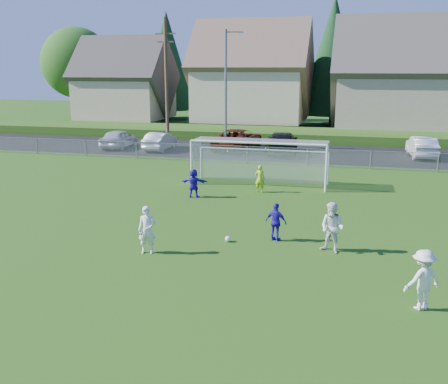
{
  "coord_description": "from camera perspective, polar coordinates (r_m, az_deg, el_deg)",
  "views": [
    {
      "loc": [
        5.15,
        -12.0,
        6.34
      ],
      "look_at": [
        0.0,
        8.0,
        1.4
      ],
      "focal_mm": 42.0,
      "sensor_mm": 36.0,
      "label": 1
    }
  ],
  "objects": [
    {
      "name": "streetlight",
      "position": [
        39.22,
        0.27,
        11.26
      ],
      "size": [
        1.38,
        0.18,
        9.0
      ],
      "color": "slate",
      "rests_on": "ground"
    },
    {
      "name": "player_white_a",
      "position": [
        18.37,
        -8.37,
        -4.12
      ],
      "size": [
        0.69,
        0.53,
        1.68
      ],
      "primitive_type": "imported",
      "rotation": [
        0.0,
        0.0,
        0.23
      ],
      "color": "white",
      "rests_on": "ground"
    },
    {
      "name": "chainlink_fence",
      "position": [
        34.86,
        5.76,
        3.96
      ],
      "size": [
        52.06,
        0.06,
        1.2
      ],
      "color": "gray",
      "rests_on": "ground"
    },
    {
      "name": "player_blue_a",
      "position": [
        19.61,
        5.69,
        -3.27
      ],
      "size": [
        0.91,
        0.58,
        1.44
      ],
      "primitive_type": "imported",
      "rotation": [
        0.0,
        0.0,
        2.84
      ],
      "color": "#2812B0",
      "rests_on": "ground"
    },
    {
      "name": "soccer_goal",
      "position": [
        28.91,
        3.99,
        4.04
      ],
      "size": [
        7.42,
        1.9,
        2.5
      ],
      "color": "white",
      "rests_on": "ground"
    },
    {
      "name": "car_b",
      "position": [
        41.43,
        -6.96,
        5.53
      ],
      "size": [
        1.47,
        4.2,
        1.38
      ],
      "primitive_type": "imported",
      "rotation": [
        0.0,
        0.0,
        3.14
      ],
      "color": "silver",
      "rests_on": "ground"
    },
    {
      "name": "player_blue_b",
      "position": [
        26.07,
        -3.31,
        0.98
      ],
      "size": [
        1.38,
        0.59,
        1.44
      ],
      "primitive_type": "imported",
      "rotation": [
        0.0,
        0.0,
        3.27
      ],
      "color": "#2812B0",
      "rests_on": "ground"
    },
    {
      "name": "goalkeeper",
      "position": [
        27.15,
        3.93,
        1.45
      ],
      "size": [
        0.54,
        0.38,
        1.42
      ],
      "primitive_type": "imported",
      "rotation": [
        0.0,
        0.0,
        3.07
      ],
      "color": "#9CD218",
      "rests_on": "ground"
    },
    {
      "name": "grass_embankment",
      "position": [
        47.65,
        8.17,
        6.16
      ],
      "size": [
        70.0,
        6.0,
        0.8
      ],
      "primitive_type": "cube",
      "color": "#1E420F",
      "rests_on": "ground"
    },
    {
      "name": "player_white_c",
      "position": [
        15.07,
        20.82,
        -8.91
      ],
      "size": [
        1.24,
        1.09,
        1.67
      ],
      "primitive_type": "imported",
      "rotation": [
        0.0,
        0.0,
        3.69
      ],
      "color": "white",
      "rests_on": "ground"
    },
    {
      "name": "car_c",
      "position": [
        41.13,
        1.49,
        5.75
      ],
      "size": [
        3.2,
        6.13,
        1.65
      ],
      "primitive_type": "imported",
      "rotation": [
        0.0,
        0.0,
        3.06
      ],
      "color": "#5B160A",
      "rests_on": "ground"
    },
    {
      "name": "car_d",
      "position": [
        39.62,
        6.34,
        5.35
      ],
      "size": [
        2.8,
        5.77,
        1.62
      ],
      "primitive_type": "imported",
      "rotation": [
        0.0,
        0.0,
        3.24
      ],
      "color": "black",
      "rests_on": "ground"
    },
    {
      "name": "car_a",
      "position": [
        43.01,
        -11.41,
        5.71
      ],
      "size": [
        1.85,
        4.38,
        1.48
      ],
      "primitive_type": "imported",
      "rotation": [
        0.0,
        0.0,
        3.17
      ],
      "color": "silver",
      "rests_on": "ground"
    },
    {
      "name": "soccer_ball",
      "position": [
        19.56,
        0.43,
        -5.13
      ],
      "size": [
        0.22,
        0.22,
        0.22
      ],
      "primitive_type": "sphere",
      "color": "white",
      "rests_on": "ground"
    },
    {
      "name": "utility_pole",
      "position": [
        41.68,
        -6.28,
        11.74
      ],
      "size": [
        1.6,
        0.26,
        10.0
      ],
      "color": "#473321",
      "rests_on": "ground"
    },
    {
      "name": "ground",
      "position": [
        14.52,
        -8.09,
        -12.59
      ],
      "size": [
        160.0,
        160.0,
        0.0
      ],
      "primitive_type": "plane",
      "color": "#193D0C",
      "rests_on": "ground"
    },
    {
      "name": "houses_row",
      "position": [
        54.56,
        11.46,
        14.24
      ],
      "size": [
        53.9,
        11.45,
        13.27
      ],
      "color": "tan",
      "rests_on": "ground"
    },
    {
      "name": "tree_row",
      "position": [
        60.88,
        10.89,
        13.76
      ],
      "size": [
        65.98,
        12.36,
        13.8
      ],
      "color": "#382616",
      "rests_on": "ground"
    },
    {
      "name": "player_white_b",
      "position": [
        18.65,
        11.69,
        -3.82
      ],
      "size": [
        1.08,
        0.99,
        1.79
      ],
      "primitive_type": "imported",
      "rotation": [
        0.0,
        0.0,
        -0.45
      ],
      "color": "white",
      "rests_on": "ground"
    },
    {
      "name": "asphalt_lot",
      "position": [
        40.34,
        6.94,
        4.32
      ],
      "size": [
        60.0,
        60.0,
        0.0
      ],
      "primitive_type": "plane",
      "color": "black",
      "rests_on": "ground"
    },
    {
      "name": "car_f",
      "position": [
        40.35,
        20.73,
        4.63
      ],
      "size": [
        1.93,
        4.69,
        1.51
      ],
      "primitive_type": "imported",
      "rotation": [
        0.0,
        0.0,
        3.22
      ],
      "color": "silver",
      "rests_on": "ground"
    }
  ]
}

